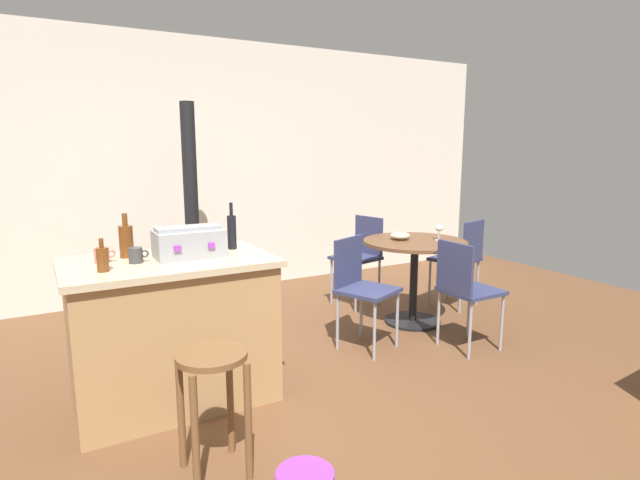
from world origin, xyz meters
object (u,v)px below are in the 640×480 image
at_px(folding_chair_right, 361,283).
at_px(wood_stove, 194,263).
at_px(dining_table, 414,261).
at_px(cup_0, 136,255).
at_px(kitchen_island, 173,330).
at_px(folding_chair_left, 360,253).
at_px(folding_chair_near, 465,286).
at_px(cup_1, 102,255).
at_px(bottle_0, 102,259).
at_px(bottle_1, 232,231).
at_px(wine_glass, 439,229).
at_px(toolbox, 189,242).
at_px(bottle_2, 126,240).
at_px(folding_chair_far, 461,256).
at_px(wooden_stool, 213,385).
at_px(serving_bowl, 400,236).

distance_m(folding_chair_right, wood_stove, 1.73).
bearing_deg(dining_table, cup_0, -170.85).
height_order(kitchen_island, folding_chair_left, kitchen_island).
bearing_deg(folding_chair_near, cup_1, 171.47).
bearing_deg(bottle_0, cup_1, 84.51).
bearing_deg(folding_chair_left, cup_0, -154.43).
distance_m(bottle_1, wine_glass, 1.99).
height_order(toolbox, cup_1, toolbox).
distance_m(folding_chair_near, bottle_1, 1.85).
bearing_deg(folding_chair_near, bottle_1, 166.67).
distance_m(folding_chair_near, folding_chair_left, 1.40).
distance_m(kitchen_island, cup_0, 0.53).
xyz_separation_m(toolbox, bottle_2, (-0.34, 0.17, 0.01)).
bearing_deg(toolbox, folding_chair_right, 5.93).
height_order(wood_stove, bottle_2, wood_stove).
bearing_deg(cup_1, folding_chair_right, 2.11).
bearing_deg(cup_0, wine_glass, 6.43).
distance_m(folding_chair_right, wine_glass, 0.99).
relative_size(wood_stove, wine_glass, 13.81).
bearing_deg(wood_stove, bottle_2, -118.98).
distance_m(folding_chair_far, bottle_0, 3.41).
height_order(dining_table, cup_0, cup_0).
relative_size(dining_table, folding_chair_near, 1.05).
bearing_deg(wooden_stool, folding_chair_near, 14.10).
bearing_deg(wine_glass, cup_0, -173.57).
relative_size(bottle_1, cup_1, 2.62).
bearing_deg(folding_chair_right, toolbox, -174.07).
bearing_deg(folding_chair_far, wooden_stool, -155.23).
bearing_deg(dining_table, bottle_0, -168.67).
bearing_deg(wine_glass, bottle_2, -177.68).
distance_m(wine_glass, serving_bowl, 0.35).
height_order(folding_chair_right, bottle_1, bottle_1).
height_order(folding_chair_left, bottle_2, bottle_2).
bearing_deg(wine_glass, cup_1, -175.82).
height_order(wine_glass, serving_bowl, wine_glass).
height_order(kitchen_island, cup_0, cup_0).
distance_m(folding_chair_right, cup_1, 1.91).
height_order(dining_table, folding_chair_near, folding_chair_near).
bearing_deg(folding_chair_right, wood_stove, 122.00).
bearing_deg(serving_bowl, dining_table, -51.42).
distance_m(cup_0, cup_1, 0.20).
xyz_separation_m(bottle_0, bottle_2, (0.17, 0.32, 0.03)).
height_order(folding_chair_near, wine_glass, wine_glass).
bearing_deg(folding_chair_far, serving_bowl, -178.19).
xyz_separation_m(dining_table, serving_bowl, (-0.09, 0.11, 0.22)).
distance_m(folding_chair_left, cup_0, 2.62).
xyz_separation_m(folding_chair_near, folding_chair_far, (0.76, 0.81, 0.01)).
distance_m(kitchen_island, dining_table, 2.27).
relative_size(kitchen_island, wooden_stool, 1.96).
xyz_separation_m(folding_chair_right, bottle_2, (-1.71, 0.03, 0.49)).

